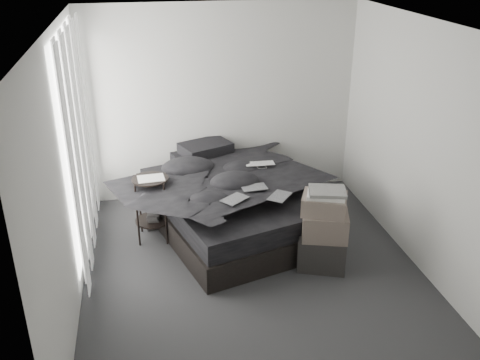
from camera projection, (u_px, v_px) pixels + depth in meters
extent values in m
cube|color=#2D2D2F|center=(254.00, 273.00, 5.78)|extent=(3.60, 4.20, 0.01)
cube|color=white|center=(257.00, 26.00, 4.70)|extent=(3.60, 4.20, 0.01)
cube|color=silver|center=(222.00, 103.00, 7.12)|extent=(3.60, 0.01, 2.60)
cube|color=silver|center=(327.00, 288.00, 3.36)|extent=(3.60, 0.01, 2.60)
cube|color=silver|center=(65.00, 176.00, 4.93)|extent=(0.01, 4.20, 2.60)
cube|color=silver|center=(424.00, 150.00, 5.55)|extent=(0.01, 4.20, 2.60)
cube|color=white|center=(75.00, 138.00, 5.72)|extent=(0.02, 2.00, 2.30)
cube|color=white|center=(81.00, 144.00, 5.76)|extent=(0.06, 2.12, 2.48)
cube|color=black|center=(233.00, 217.00, 6.62)|extent=(2.26, 2.63, 0.31)
cube|color=black|center=(233.00, 197.00, 6.51)|extent=(2.18, 2.55, 0.24)
imported|color=black|center=(235.00, 180.00, 6.36)|extent=(2.13, 2.31, 0.26)
cube|color=black|center=(200.00, 159.00, 7.11)|extent=(0.78, 0.63, 0.15)
cube|color=black|center=(206.00, 148.00, 7.06)|extent=(0.75, 0.64, 0.14)
imported|color=silver|center=(261.00, 160.00, 6.56)|extent=(0.37, 0.24, 0.03)
cube|color=black|center=(235.00, 192.00, 5.75)|extent=(0.34, 0.32, 0.01)
cube|color=black|center=(254.00, 180.00, 6.01)|extent=(0.30, 0.21, 0.01)
cube|color=black|center=(280.00, 188.00, 5.81)|extent=(0.32, 0.34, 0.01)
cylinder|color=black|center=(152.00, 209.00, 6.30)|extent=(0.46, 0.46, 0.78)
cube|color=white|center=(151.00, 179.00, 6.13)|extent=(0.32, 0.25, 0.02)
cube|color=black|center=(150.00, 222.00, 6.67)|extent=(0.21, 0.25, 0.15)
cube|color=black|center=(322.00, 251.00, 5.84)|extent=(0.62, 0.55, 0.38)
cube|color=#62564D|center=(325.00, 225.00, 5.69)|extent=(0.56, 0.50, 0.29)
cube|color=#62564D|center=(324.00, 204.00, 5.60)|extent=(0.56, 0.52, 0.20)
cube|color=silver|center=(326.00, 194.00, 5.55)|extent=(0.47, 0.43, 0.04)
cube|color=silver|center=(327.00, 191.00, 5.52)|extent=(0.44, 0.38, 0.04)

